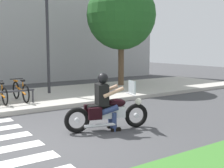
{
  "coord_description": "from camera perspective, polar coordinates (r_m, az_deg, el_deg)",
  "views": [
    {
      "loc": [
        -2.13,
        -5.84,
        2.06
      ],
      "look_at": [
        3.12,
        1.94,
        0.85
      ],
      "focal_mm": 46.07,
      "sensor_mm": 36.0,
      "label": 1
    }
  ],
  "objects": [
    {
      "name": "bicycle_4",
      "position": [
        10.7,
        -17.68,
        -1.34
      ],
      "size": [
        0.48,
        1.65,
        0.78
      ],
      "color": "black",
      "rests_on": "sidewalk"
    },
    {
      "name": "tree_near_rack",
      "position": [
        14.5,
        1.84,
        13.48
      ],
      "size": [
        3.4,
        3.4,
        5.32
      ],
      "color": "brown",
      "rests_on": "ground"
    },
    {
      "name": "street_lamp",
      "position": [
        12.16,
        -12.7,
        10.6
      ],
      "size": [
        0.28,
        0.28,
        4.64
      ],
      "color": "#2D2D33",
      "rests_on": "ground"
    },
    {
      "name": "rider",
      "position": [
        7.06,
        -1.39,
        -2.74
      ],
      "size": [
        0.72,
        0.65,
        1.43
      ],
      "color": "black",
      "rests_on": "ground"
    },
    {
      "name": "motorcycle",
      "position": [
        7.15,
        -0.77,
        -5.59
      ],
      "size": [
        2.12,
        0.88,
        1.21
      ],
      "color": "black",
      "rests_on": "ground"
    },
    {
      "name": "ground_plane",
      "position": [
        6.55,
        -13.52,
        -11.16
      ],
      "size": [
        48.0,
        48.0,
        0.0
      ],
      "primitive_type": "plane",
      "color": "#424244"
    },
    {
      "name": "bicycle_3",
      "position": [
        10.53,
        -21.35,
        -1.73
      ],
      "size": [
        0.48,
        1.69,
        0.73
      ],
      "color": "black",
      "rests_on": "sidewalk"
    }
  ]
}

